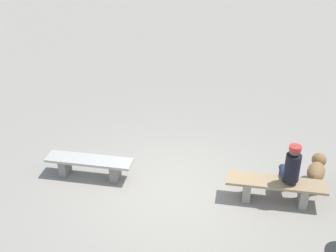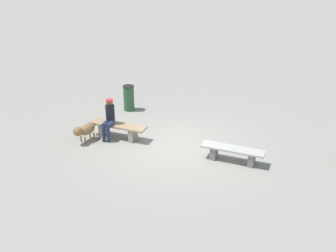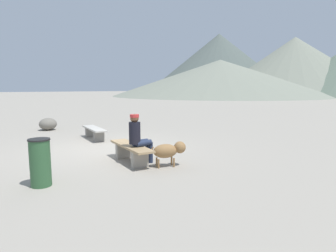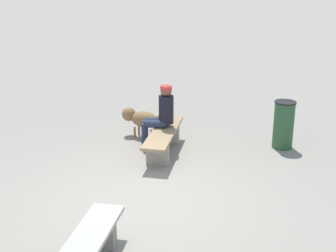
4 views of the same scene
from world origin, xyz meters
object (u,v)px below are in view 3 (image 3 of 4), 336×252
at_px(bench_left, 94,131).
at_px(dog, 169,150).
at_px(bench_right, 131,151).
at_px(trash_bin, 40,162).
at_px(seated_person, 138,136).
at_px(boulder, 48,124).

relative_size(bench_left, dog, 1.99).
relative_size(bench_right, dog, 2.08).
height_order(dog, trash_bin, trash_bin).
distance_m(bench_right, trash_bin, 2.35).
height_order(seated_person, trash_bin, seated_person).
distance_m(seated_person, boulder, 7.34).
relative_size(bench_right, boulder, 2.45).
distance_m(seated_person, dog, 0.85).
height_order(bench_right, seated_person, seated_person).
xyz_separation_m(seated_person, trash_bin, (0.56, -2.31, -0.25)).
bearing_deg(bench_left, seated_person, -0.46).
xyz_separation_m(bench_right, boulder, (-6.99, -1.11, -0.04)).
bearing_deg(bench_right, dog, 38.85).
relative_size(bench_left, bench_right, 0.96).
relative_size(bench_left, seated_person, 1.42).
distance_m(trash_bin, boulder, 7.86).
xyz_separation_m(bench_left, seated_person, (3.98, 0.03, 0.43)).
bearing_deg(bench_left, boulder, -160.81).
xyz_separation_m(bench_right, dog, (0.80, 0.66, 0.09)).
bearing_deg(boulder, dog, 12.80).
distance_m(bench_left, trash_bin, 5.08).
xyz_separation_m(bench_left, dog, (4.54, 0.58, 0.11)).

